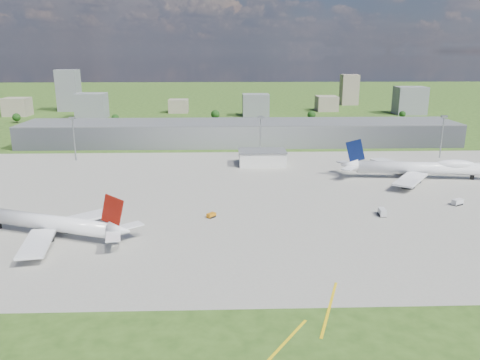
{
  "coord_description": "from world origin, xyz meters",
  "views": [
    {
      "loc": [
        -11.15,
        -159.82,
        62.8
      ],
      "look_at": [
        -4.75,
        35.27,
        9.0
      ],
      "focal_mm": 35.0,
      "sensor_mm": 36.0,
      "label": 1
    }
  ],
  "objects_px": {
    "airliner_blue_quad": "(421,168)",
    "van_white_near": "(382,212)",
    "tug_yellow": "(211,215)",
    "airliner_red_twin": "(51,224)",
    "van_white_far": "(458,202)"
  },
  "relations": [
    {
      "from": "airliner_blue_quad",
      "to": "van_white_near",
      "type": "xyz_separation_m",
      "value": [
        -37.48,
        -54.43,
        -4.23
      ]
    },
    {
      "from": "tug_yellow",
      "to": "van_white_near",
      "type": "xyz_separation_m",
      "value": [
        67.56,
        0.09,
        0.45
      ]
    },
    {
      "from": "airliner_red_twin",
      "to": "airliner_blue_quad",
      "type": "distance_m",
      "value": 175.82
    },
    {
      "from": "airliner_red_twin",
      "to": "airliner_blue_quad",
      "type": "bearing_deg",
      "value": -135.49
    },
    {
      "from": "airliner_blue_quad",
      "to": "van_white_near",
      "type": "relative_size",
      "value": 13.74
    },
    {
      "from": "van_white_near",
      "to": "van_white_far",
      "type": "distance_m",
      "value": 38.07
    },
    {
      "from": "airliner_red_twin",
      "to": "van_white_far",
      "type": "distance_m",
      "value": 161.89
    },
    {
      "from": "airliner_red_twin",
      "to": "van_white_near",
      "type": "height_order",
      "value": "airliner_red_twin"
    },
    {
      "from": "tug_yellow",
      "to": "airliner_red_twin",
      "type": "bearing_deg",
      "value": 150.67
    },
    {
      "from": "airliner_red_twin",
      "to": "airliner_blue_quad",
      "type": "relative_size",
      "value": 0.81
    },
    {
      "from": "airliner_blue_quad",
      "to": "tug_yellow",
      "type": "relative_size",
      "value": 19.22
    },
    {
      "from": "tug_yellow",
      "to": "van_white_far",
      "type": "distance_m",
      "value": 104.41
    },
    {
      "from": "airliner_red_twin",
      "to": "tug_yellow",
      "type": "height_order",
      "value": "airliner_red_twin"
    },
    {
      "from": "van_white_far",
      "to": "van_white_near",
      "type": "bearing_deg",
      "value": 170.66
    },
    {
      "from": "airliner_blue_quad",
      "to": "van_white_far",
      "type": "relative_size",
      "value": 13.94
    }
  ]
}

